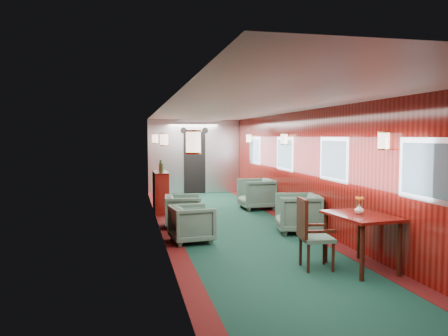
% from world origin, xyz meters
% --- Properties ---
extents(room, '(12.00, 12.10, 2.40)m').
position_xyz_m(room, '(0.00, 0.00, 1.63)').
color(room, '#0D3124').
rests_on(room, ground).
extents(bulkhead, '(2.98, 0.17, 2.39)m').
position_xyz_m(bulkhead, '(0.00, 5.91, 1.18)').
color(bulkhead, silver).
rests_on(bulkhead, ground).
extents(windows_right, '(0.02, 8.60, 0.80)m').
position_xyz_m(windows_right, '(1.49, 0.25, 1.45)').
color(windows_right, silver).
rests_on(windows_right, ground).
extents(wall_sconces, '(2.97, 7.97, 0.25)m').
position_xyz_m(wall_sconces, '(0.00, 0.57, 1.79)').
color(wall_sconces, '#FAE0C3').
rests_on(wall_sconces, ground).
extents(dining_table, '(0.82, 1.10, 0.77)m').
position_xyz_m(dining_table, '(1.07, -2.72, 0.65)').
color(dining_table, maroon).
rests_on(dining_table, ground).
extents(side_chair, '(0.48, 0.50, 1.00)m').
position_xyz_m(side_chair, '(0.38, -2.56, 0.54)').
color(side_chair, '#1B4035').
rests_on(side_chair, ground).
extents(credenza, '(0.35, 1.12, 1.28)m').
position_xyz_m(credenza, '(-1.34, 2.52, 0.51)').
color(credenza, maroon).
rests_on(credenza, ground).
extents(flower_vase, '(0.16, 0.16, 0.13)m').
position_xyz_m(flower_vase, '(1.06, -2.68, 0.84)').
color(flower_vase, silver).
rests_on(flower_vase, dining_table).
extents(armchair_left_near, '(0.81, 0.79, 0.66)m').
position_xyz_m(armchair_left_near, '(-1.02, -0.67, 0.33)').
color(armchair_left_near, '#1B4035').
rests_on(armchair_left_near, ground).
extents(armchair_left_far, '(0.79, 0.77, 0.67)m').
position_xyz_m(armchair_left_far, '(-1.02, 0.64, 0.33)').
color(armchair_left_far, '#1B4035').
rests_on(armchair_left_far, ground).
extents(armchair_right_near, '(0.98, 0.96, 0.75)m').
position_xyz_m(armchair_right_near, '(1.10, -0.32, 0.38)').
color(armchair_right_near, '#1B4035').
rests_on(armchair_right_near, ground).
extents(armchair_right_far, '(0.88, 0.85, 0.78)m').
position_xyz_m(armchair_right_far, '(1.10, 2.46, 0.39)').
color(armchair_right_far, '#1B4035').
rests_on(armchair_right_far, ground).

